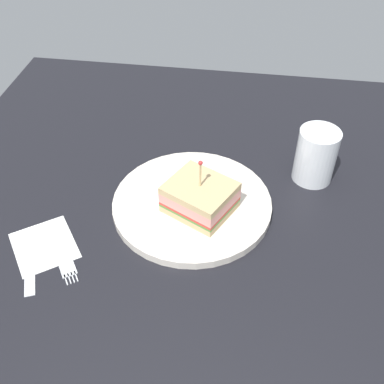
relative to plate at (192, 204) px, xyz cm
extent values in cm
cube|color=black|center=(0.00, 0.00, -1.70)|extent=(94.79, 94.79, 2.00)
cylinder|color=silver|center=(0.00, 0.00, 0.00)|extent=(26.30, 26.30, 1.40)
cube|color=tan|center=(-1.56, -1.51, 1.28)|extent=(12.19, 12.75, 1.17)
cube|color=#478438|center=(-1.56, -1.51, 2.07)|extent=(12.19, 12.75, 0.40)
cube|color=red|center=(-1.56, -1.51, 2.52)|extent=(12.19, 12.75, 0.50)
cube|color=#E59389|center=(-1.56, -1.51, 3.64)|extent=(12.19, 12.75, 1.75)
cube|color=tan|center=(-1.56, -1.51, 5.10)|extent=(12.19, 12.75, 1.17)
cylinder|color=tan|center=(-1.56, -1.51, 7.65)|extent=(0.30, 0.30, 5.11)
sphere|color=red|center=(-1.56, -1.51, 10.21)|extent=(0.70, 0.70, 0.70)
cylinder|color=gold|center=(10.76, -19.96, 2.34)|extent=(6.16, 6.16, 6.08)
cylinder|color=white|center=(10.76, -19.96, 4.19)|extent=(7.00, 7.00, 9.78)
cube|color=white|center=(-11.79, 21.22, -0.62)|extent=(13.18, 12.97, 0.15)
cube|color=silver|center=(-10.76, 19.32, -0.52)|extent=(6.46, 4.60, 0.35)
cube|color=silver|center=(-15.32, 16.26, -0.52)|extent=(4.22, 3.83, 0.35)
cube|color=silver|center=(-17.57, 15.66, -0.52)|extent=(1.76, 1.26, 0.35)
cube|color=silver|center=(-17.29, 15.25, -0.52)|extent=(1.76, 1.26, 0.35)
cube|color=silver|center=(-17.01, 14.83, -0.52)|extent=(1.76, 1.26, 0.35)
cube|color=silver|center=(-16.73, 14.42, -0.52)|extent=(1.76, 1.26, 0.35)
cube|color=silver|center=(-12.81, 23.12, -0.52)|extent=(6.76, 3.29, 0.35)
cube|color=silver|center=(-17.73, 21.06, -0.52)|extent=(7.04, 4.09, 0.24)
camera|label=1|loc=(-55.39, -8.32, 54.20)|focal=43.91mm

